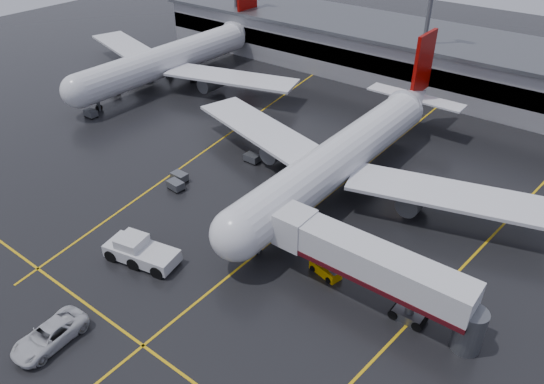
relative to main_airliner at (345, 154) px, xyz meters
The scene contains 18 objects.
ground 10.57m from the main_airliner, 90.00° to the right, with size 220.00×220.00×0.00m, color black.
apron_line_centre 10.57m from the main_airliner, 90.00° to the right, with size 0.25×90.00×0.02m, color gold.
apron_line_stop 31.98m from the main_airliner, 90.00° to the right, with size 60.00×0.25×0.02m, color gold.
apron_line_left 20.44m from the main_airliner, behind, with size 0.25×70.00×0.02m, color gold.
apron_line_right 18.49m from the main_airliner, ahead, with size 0.25×70.00×0.02m, color gold.
terminal 38.23m from the main_airliner, 90.00° to the left, with size 122.00×19.00×8.60m.
light_mast_mid 34.26m from the main_airliner, 98.80° to the left, with size 3.00×1.20×25.45m.
main_airliner is the anchor object (origin of this frame).
second_airliner 43.68m from the main_airliner, 164.05° to the left, with size 48.80×45.60×14.10m.
jet_bridge 19.68m from the main_airliner, 52.90° to the right, with size 19.90×3.40×6.05m.
pushback_tractor 26.25m from the main_airliner, 109.03° to the right, with size 7.91×4.56×2.66m.
belt_loader 17.14m from the main_airliner, 64.74° to the right, with size 3.43×2.10×2.03m.
service_van_a 36.79m from the main_airliner, 99.82° to the right, with size 2.91×6.32×1.76m, color silver.
baggage_cart_a 20.70m from the main_airliner, 138.76° to the right, with size 2.11×1.47×1.12m.
baggage_cart_b 20.49m from the main_airliner, 144.23° to the right, with size 2.03×1.34×1.12m.
baggage_cart_c 13.06m from the main_airliner, 167.83° to the right, with size 2.00×1.30×1.12m.
baggage_cart_d 45.87m from the main_airliner, behind, with size 2.26×1.75×1.12m.
baggage_cart_e 41.70m from the main_airliner, behind, with size 2.03×1.35×1.12m.
Camera 1 is at (25.84, -38.16, 33.69)m, focal length 34.00 mm.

